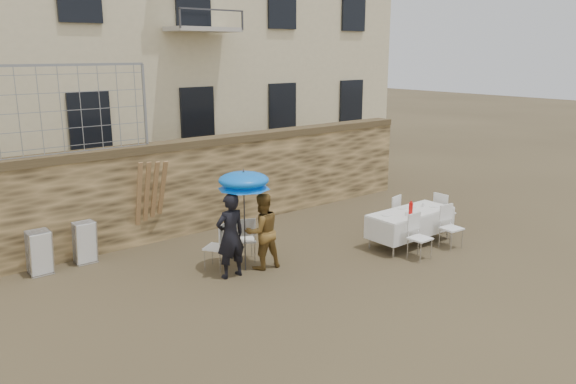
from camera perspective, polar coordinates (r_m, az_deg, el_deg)
ground at (r=10.40m, az=6.00°, el=-10.18°), size 80.00×80.00×0.00m
stone_wall at (r=13.84m, az=-8.60°, el=0.74°), size 13.00×0.50×2.20m
chain_link_fence at (r=12.31m, az=-21.17°, el=7.75°), size 3.20×0.06×1.80m
man_suit at (r=10.81m, az=-5.87°, el=-4.44°), size 0.62×0.41×1.67m
woman_dress at (r=11.23m, az=-2.65°, el=-3.99°), size 0.82×0.68×1.55m
umbrella at (r=10.84m, az=-4.52°, el=0.88°), size 1.03×1.03×1.90m
couple_chair_left at (r=11.37m, az=-7.35°, el=-5.44°), size 0.66×0.66×0.96m
couple_chair_right at (r=11.73m, az=-4.43°, el=-4.75°), size 0.63×0.63×0.96m
banquet_table at (r=12.93m, az=12.37°, el=-2.08°), size 2.10×0.85×0.78m
soda_bottle at (r=12.64m, az=12.37°, el=-1.63°), size 0.09×0.09×0.26m
table_chair_front_left at (r=12.11m, az=13.27°, el=-4.48°), size 0.48×0.48×0.96m
table_chair_front_right at (r=12.96m, az=16.28°, el=-3.44°), size 0.52×0.52×0.96m
table_chair_back at (r=13.63m, az=10.24°, el=-2.23°), size 0.57×0.57×0.96m
table_chair_side at (r=14.13m, az=15.58°, el=-1.94°), size 0.49×0.49×0.96m
chair_stack_left at (r=12.16m, az=-24.14°, el=-5.39°), size 0.46×0.47×0.92m
chair_stack_right at (r=12.39m, az=-20.13°, el=-4.65°), size 0.46×0.40×0.92m
wood_planks at (r=12.86m, az=-13.72°, el=-1.00°), size 0.70×0.20×2.00m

